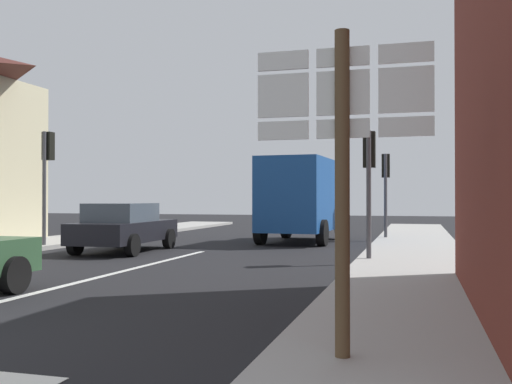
{
  "coord_description": "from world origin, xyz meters",
  "views": [
    {
      "loc": [
        6.27,
        -4.47,
        1.62
      ],
      "look_at": [
        1.43,
        12.96,
        1.82
      ],
      "focal_mm": 40.69,
      "sensor_mm": 36.0,
      "label": 1
    }
  ],
  "objects_px": {
    "route_sign_post": "(342,158)",
    "traffic_light_far_right": "(386,176)",
    "delivery_truck": "(301,197)",
    "traffic_light_near_left": "(47,162)",
    "sedan_far": "(124,227)",
    "traffic_light_near_right": "(369,166)"
  },
  "relations": [
    {
      "from": "sedan_far",
      "to": "traffic_light_near_left",
      "type": "distance_m",
      "value": 3.52
    },
    {
      "from": "route_sign_post",
      "to": "sedan_far",
      "type": "bearing_deg",
      "value": 127.22
    },
    {
      "from": "traffic_light_near_left",
      "to": "traffic_light_far_right",
      "type": "relative_size",
      "value": 1.13
    },
    {
      "from": "traffic_light_near_left",
      "to": "traffic_light_near_right",
      "type": "distance_m",
      "value": 10.35
    },
    {
      "from": "route_sign_post",
      "to": "traffic_light_far_right",
      "type": "xyz_separation_m",
      "value": [
        -0.47,
        17.24,
        0.45
      ]
    },
    {
      "from": "sedan_far",
      "to": "traffic_light_near_right",
      "type": "relative_size",
      "value": 1.3
    },
    {
      "from": "route_sign_post",
      "to": "traffic_light_far_right",
      "type": "height_order",
      "value": "traffic_light_far_right"
    },
    {
      "from": "sedan_far",
      "to": "route_sign_post",
      "type": "relative_size",
      "value": 1.33
    },
    {
      "from": "delivery_truck",
      "to": "traffic_light_far_right",
      "type": "xyz_separation_m",
      "value": [
        2.96,
        1.69,
        0.81
      ]
    },
    {
      "from": "delivery_truck",
      "to": "traffic_light_near_left",
      "type": "relative_size",
      "value": 1.36
    },
    {
      "from": "sedan_far",
      "to": "traffic_light_near_left",
      "type": "xyz_separation_m",
      "value": [
        -2.88,
        0.26,
        2.01
      ]
    },
    {
      "from": "traffic_light_near_right",
      "to": "traffic_light_far_right",
      "type": "xyz_separation_m",
      "value": [
        0.0,
        8.04,
        0.02
      ]
    },
    {
      "from": "delivery_truck",
      "to": "sedan_far",
      "type": "bearing_deg",
      "value": -130.22
    },
    {
      "from": "sedan_far",
      "to": "traffic_light_near_right",
      "type": "xyz_separation_m",
      "value": [
        7.38,
        -1.12,
        1.67
      ]
    },
    {
      "from": "sedan_far",
      "to": "traffic_light_near_left",
      "type": "height_order",
      "value": "traffic_light_near_left"
    },
    {
      "from": "traffic_light_near_left",
      "to": "delivery_truck",
      "type": "bearing_deg",
      "value": 34.25
    },
    {
      "from": "sedan_far",
      "to": "traffic_light_far_right",
      "type": "height_order",
      "value": "traffic_light_far_right"
    },
    {
      "from": "delivery_truck",
      "to": "route_sign_post",
      "type": "relative_size",
      "value": 1.59
    },
    {
      "from": "route_sign_post",
      "to": "traffic_light_near_right",
      "type": "height_order",
      "value": "traffic_light_near_right"
    },
    {
      "from": "route_sign_post",
      "to": "traffic_light_far_right",
      "type": "relative_size",
      "value": 0.96
    },
    {
      "from": "sedan_far",
      "to": "delivery_truck",
      "type": "distance_m",
      "value": 6.89
    },
    {
      "from": "route_sign_post",
      "to": "traffic_light_near_left",
      "type": "xyz_separation_m",
      "value": [
        -10.72,
        10.59,
        0.77
      ]
    }
  ]
}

